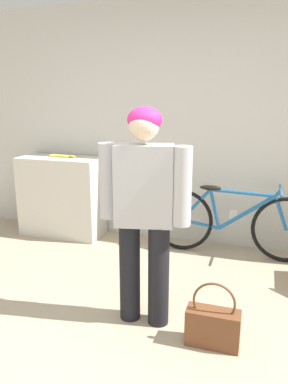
{
  "coord_description": "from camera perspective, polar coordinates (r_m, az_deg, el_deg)",
  "views": [
    {
      "loc": [
        0.81,
        -1.64,
        1.63
      ],
      "look_at": [
        0.05,
        0.71,
        0.99
      ],
      "focal_mm": 35.0,
      "sensor_mm": 36.0,
      "label": 1
    }
  ],
  "objects": [
    {
      "name": "handbag",
      "position": [
        2.68,
        10.45,
        -19.38
      ],
      "size": [
        0.36,
        0.15,
        0.46
      ],
      "color": "brown",
      "rests_on": "ground_plane"
    },
    {
      "name": "wall_back",
      "position": [
        4.14,
        6.55,
        9.91
      ],
      "size": [
        8.0,
        0.07,
        2.6
      ],
      "color": "silver",
      "rests_on": "ground_plane"
    },
    {
      "name": "side_shelf",
      "position": [
        4.54,
        -12.38,
        -0.63
      ],
      "size": [
        0.96,
        0.44,
        0.93
      ],
      "color": "beige",
      "rests_on": "ground_plane"
    },
    {
      "name": "banana",
      "position": [
        4.43,
        -12.31,
        5.4
      ],
      "size": [
        0.36,
        0.09,
        0.04
      ],
      "color": "#EAD64C",
      "rests_on": "side_shelf"
    },
    {
      "name": "bicycle",
      "position": [
        3.95,
        13.19,
        -4.51
      ],
      "size": [
        1.73,
        0.46,
        0.75
      ],
      "rotation": [
        0.0,
        0.0,
        0.0
      ],
      "color": "black",
      "rests_on": "ground_plane"
    },
    {
      "name": "person",
      "position": [
        2.58,
        0.01,
        -1.98
      ],
      "size": [
        0.66,
        0.26,
        1.56
      ],
      "rotation": [
        0.0,
        0.0,
        0.21
      ],
      "color": "black",
      "rests_on": "ground_plane"
    }
  ]
}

